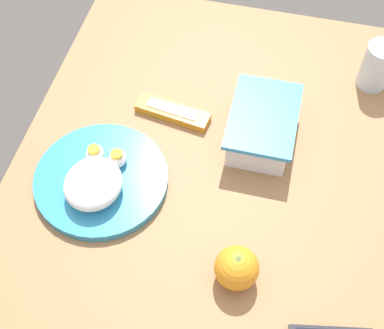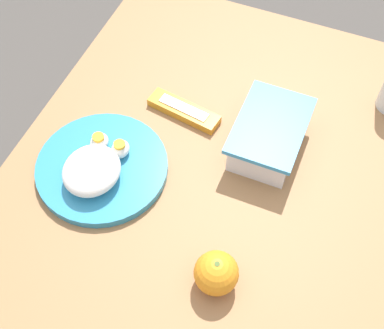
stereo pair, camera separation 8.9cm
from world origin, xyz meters
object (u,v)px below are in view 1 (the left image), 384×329
at_px(food_container, 262,127).
at_px(rice_plate, 99,180).
at_px(candy_bar, 173,112).
at_px(orange_fruit, 237,268).
at_px(drinking_glass, 377,66).

xyz_separation_m(food_container, rice_plate, (0.19, -0.28, -0.01)).
relative_size(rice_plate, candy_bar, 1.59).
bearing_deg(orange_fruit, food_container, -178.74).
relative_size(food_container, drinking_glass, 1.82).
relative_size(candy_bar, drinking_glass, 1.55).
bearing_deg(rice_plate, food_container, 123.70).
bearing_deg(food_container, drinking_glass, 133.85).
distance_m(food_container, orange_fruit, 0.31).
bearing_deg(rice_plate, drinking_glass, 128.43).
distance_m(rice_plate, candy_bar, 0.22).
distance_m(rice_plate, drinking_glass, 0.63).
bearing_deg(food_container, orange_fruit, 1.26).
height_order(food_container, candy_bar, food_container).
height_order(candy_bar, drinking_glass, drinking_glass).
height_order(food_container, drinking_glass, drinking_glass).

